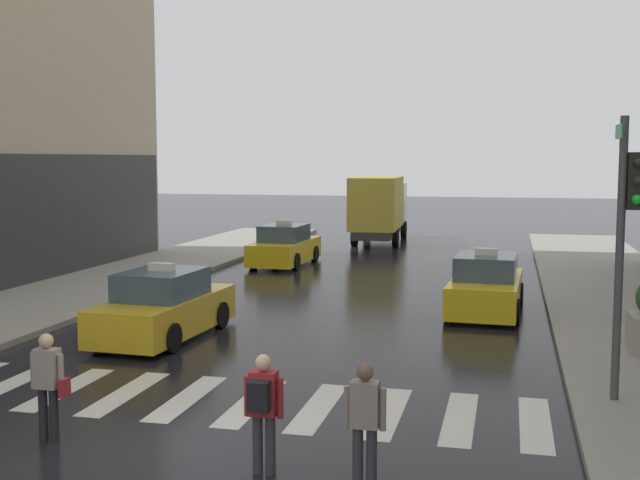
# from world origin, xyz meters

# --- Properties ---
(ground_plane) EXTENTS (160.00, 160.00, 0.00)m
(ground_plane) POSITION_xyz_m (0.00, 0.00, 0.00)
(ground_plane) COLOR black
(crosswalk_markings) EXTENTS (11.30, 2.80, 0.01)m
(crosswalk_markings) POSITION_xyz_m (0.00, 3.00, 0.00)
(crosswalk_markings) COLOR silver
(crosswalk_markings) RESTS_ON ground
(traffic_light_pole) EXTENTS (0.44, 0.84, 4.80)m
(traffic_light_pole) POSITION_xyz_m (6.83, 4.17, 3.26)
(traffic_light_pole) COLOR #47474C
(traffic_light_pole) RESTS_ON curb_right
(taxi_lead) EXTENTS (2.09, 4.61, 1.80)m
(taxi_lead) POSITION_xyz_m (-3.03, 7.38, 0.72)
(taxi_lead) COLOR gold
(taxi_lead) RESTS_ON ground
(taxi_second) EXTENTS (2.08, 4.61, 1.80)m
(taxi_second) POSITION_xyz_m (4.33, 12.28, 0.72)
(taxi_second) COLOR yellow
(taxi_second) RESTS_ON ground
(taxi_third) EXTENTS (2.03, 4.59, 1.80)m
(taxi_third) POSITION_xyz_m (-3.81, 20.59, 0.72)
(taxi_third) COLOR yellow
(taxi_third) RESTS_ON ground
(box_truck) EXTENTS (2.54, 7.62, 3.35)m
(box_truck) POSITION_xyz_m (-1.48, 29.60, 1.85)
(box_truck) COLOR #2D2D2D
(box_truck) RESTS_ON ground
(pedestrian_with_backpack) EXTENTS (0.55, 0.43, 1.65)m
(pedestrian_with_backpack) POSITION_xyz_m (1.77, -0.02, 0.97)
(pedestrian_with_backpack) COLOR #333338
(pedestrian_with_backpack) RESTS_ON ground
(pedestrian_with_handbag) EXTENTS (0.60, 0.24, 1.65)m
(pedestrian_with_handbag) POSITION_xyz_m (-1.75, 0.48, 0.93)
(pedestrian_with_handbag) COLOR black
(pedestrian_with_handbag) RESTS_ON ground
(pedestrian_plain_coat) EXTENTS (0.55, 0.24, 1.65)m
(pedestrian_plain_coat) POSITION_xyz_m (3.18, -0.14, 0.94)
(pedestrian_plain_coat) COLOR #333338
(pedestrian_plain_coat) RESTS_ON ground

